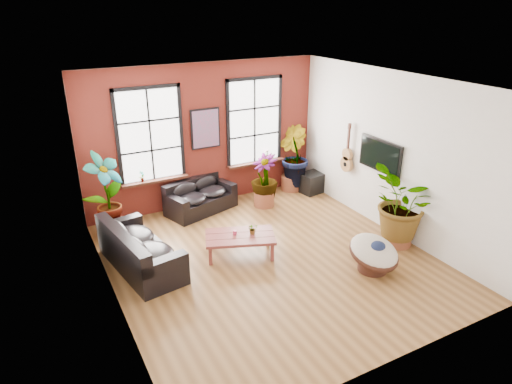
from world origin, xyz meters
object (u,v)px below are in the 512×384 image
at_px(sofa_back, 200,197).
at_px(coffee_table, 240,238).
at_px(sofa_left, 138,250).
at_px(papasan_chair, 374,253).

distance_m(sofa_back, coffee_table, 2.39).
distance_m(sofa_left, papasan_chair, 4.51).
height_order(sofa_left, papasan_chair, sofa_left).
bearing_deg(sofa_back, sofa_left, -153.69).
height_order(sofa_back, coffee_table, sofa_back).
height_order(sofa_left, coffee_table, sofa_left).
xyz_separation_m(sofa_left, papasan_chair, (3.93, -2.20, -0.02)).
distance_m(sofa_left, coffee_table, 2.00).
distance_m(sofa_back, sofa_left, 2.79).
bearing_deg(papasan_chair, coffee_table, 124.93).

